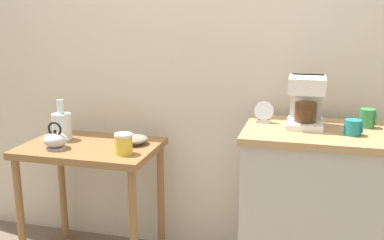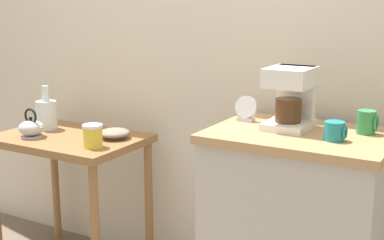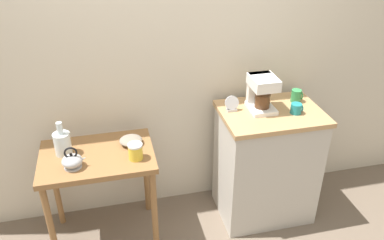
{
  "view_description": "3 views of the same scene",
  "coord_description": "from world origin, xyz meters",
  "px_view_note": "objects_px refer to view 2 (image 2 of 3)",
  "views": [
    {
      "loc": [
        0.64,
        -2.25,
        1.51
      ],
      "look_at": [
        0.04,
        -0.01,
        0.95
      ],
      "focal_mm": 41.9,
      "sensor_mm": 36.0,
      "label": 1
    },
    {
      "loc": [
        1.38,
        -2.08,
        1.47
      ],
      "look_at": [
        0.2,
        -0.01,
        0.94
      ],
      "focal_mm": 50.53,
      "sensor_mm": 36.0,
      "label": 2
    },
    {
      "loc": [
        -0.45,
        -2.33,
        2.31
      ],
      "look_at": [
        0.09,
        -0.03,
        0.97
      ],
      "focal_mm": 37.27,
      "sensor_mm": 36.0,
      "label": 3
    }
  ],
  "objects_px": {
    "bowl_stoneware": "(114,133)",
    "teakettle": "(32,128)",
    "mug_dark_teal": "(335,131)",
    "table_clock": "(246,110)",
    "glass_carafe_vase": "(47,114)",
    "coffee_maker": "(291,95)",
    "canister_enamel": "(93,136)",
    "mug_tall_green": "(367,122)"
  },
  "relations": [
    {
      "from": "glass_carafe_vase",
      "to": "mug_dark_teal",
      "type": "height_order",
      "value": "mug_dark_teal"
    },
    {
      "from": "teakettle",
      "to": "glass_carafe_vase",
      "type": "distance_m",
      "value": 0.19
    },
    {
      "from": "canister_enamel",
      "to": "table_clock",
      "type": "relative_size",
      "value": 0.99
    },
    {
      "from": "glass_carafe_vase",
      "to": "coffee_maker",
      "type": "height_order",
      "value": "coffee_maker"
    },
    {
      "from": "table_clock",
      "to": "canister_enamel",
      "type": "bearing_deg",
      "value": -165.09
    },
    {
      "from": "mug_tall_green",
      "to": "mug_dark_teal",
      "type": "distance_m",
      "value": 0.19
    },
    {
      "from": "canister_enamel",
      "to": "coffee_maker",
      "type": "height_order",
      "value": "coffee_maker"
    },
    {
      "from": "coffee_maker",
      "to": "mug_dark_teal",
      "type": "bearing_deg",
      "value": -29.3
    },
    {
      "from": "canister_enamel",
      "to": "mug_tall_green",
      "type": "bearing_deg",
      "value": 10.13
    },
    {
      "from": "bowl_stoneware",
      "to": "table_clock",
      "type": "height_order",
      "value": "table_clock"
    },
    {
      "from": "bowl_stoneware",
      "to": "canister_enamel",
      "type": "relative_size",
      "value": 1.42
    },
    {
      "from": "teakettle",
      "to": "coffee_maker",
      "type": "xyz_separation_m",
      "value": [
        1.35,
        0.18,
        0.27
      ]
    },
    {
      "from": "glass_carafe_vase",
      "to": "coffee_maker",
      "type": "relative_size",
      "value": 0.94
    },
    {
      "from": "coffee_maker",
      "to": "table_clock",
      "type": "height_order",
      "value": "coffee_maker"
    },
    {
      "from": "glass_carafe_vase",
      "to": "table_clock",
      "type": "relative_size",
      "value": 2.13
    },
    {
      "from": "bowl_stoneware",
      "to": "glass_carafe_vase",
      "type": "bearing_deg",
      "value": -177.81
    },
    {
      "from": "bowl_stoneware",
      "to": "mug_tall_green",
      "type": "distance_m",
      "value": 1.28
    },
    {
      "from": "canister_enamel",
      "to": "table_clock",
      "type": "height_order",
      "value": "table_clock"
    },
    {
      "from": "teakettle",
      "to": "glass_carafe_vase",
      "type": "relative_size",
      "value": 0.67
    },
    {
      "from": "teakettle",
      "to": "mug_dark_teal",
      "type": "xyz_separation_m",
      "value": [
        1.58,
        0.06,
        0.16
      ]
    },
    {
      "from": "bowl_stoneware",
      "to": "teakettle",
      "type": "distance_m",
      "value": 0.44
    },
    {
      "from": "bowl_stoneware",
      "to": "glass_carafe_vase",
      "type": "xyz_separation_m",
      "value": [
        -0.46,
        -0.02,
        0.06
      ]
    },
    {
      "from": "teakettle",
      "to": "table_clock",
      "type": "height_order",
      "value": "table_clock"
    },
    {
      "from": "mug_dark_teal",
      "to": "table_clock",
      "type": "xyz_separation_m",
      "value": [
        -0.44,
        0.14,
        0.01
      ]
    },
    {
      "from": "glass_carafe_vase",
      "to": "canister_enamel",
      "type": "bearing_deg",
      "value": -19.85
    },
    {
      "from": "canister_enamel",
      "to": "coffee_maker",
      "type": "relative_size",
      "value": 0.44
    },
    {
      "from": "mug_dark_teal",
      "to": "table_clock",
      "type": "relative_size",
      "value": 0.75
    },
    {
      "from": "bowl_stoneware",
      "to": "table_clock",
      "type": "xyz_separation_m",
      "value": [
        0.74,
        0.01,
        0.2
      ]
    },
    {
      "from": "bowl_stoneware",
      "to": "coffee_maker",
      "type": "distance_m",
      "value": 1.0
    },
    {
      "from": "coffee_maker",
      "to": "table_clock",
      "type": "relative_size",
      "value": 2.26
    },
    {
      "from": "coffee_maker",
      "to": "mug_tall_green",
      "type": "relative_size",
      "value": 2.7
    },
    {
      "from": "table_clock",
      "to": "mug_dark_teal",
      "type": "bearing_deg",
      "value": -18.01
    },
    {
      "from": "teakettle",
      "to": "mug_dark_teal",
      "type": "bearing_deg",
      "value": 2.11
    },
    {
      "from": "teakettle",
      "to": "coffee_maker",
      "type": "distance_m",
      "value": 1.39
    },
    {
      "from": "bowl_stoneware",
      "to": "coffee_maker",
      "type": "bearing_deg",
      "value": -0.64
    },
    {
      "from": "teakettle",
      "to": "mug_tall_green",
      "type": "height_order",
      "value": "mug_tall_green"
    },
    {
      "from": "canister_enamel",
      "to": "table_clock",
      "type": "xyz_separation_m",
      "value": [
        0.73,
        0.19,
        0.17
      ]
    },
    {
      "from": "table_clock",
      "to": "glass_carafe_vase",
      "type": "bearing_deg",
      "value": -178.89
    },
    {
      "from": "coffee_maker",
      "to": "mug_dark_teal",
      "type": "xyz_separation_m",
      "value": [
        0.23,
        -0.13,
        -0.1
      ]
    },
    {
      "from": "coffee_maker",
      "to": "mug_dark_teal",
      "type": "relative_size",
      "value": 3.01
    },
    {
      "from": "glass_carafe_vase",
      "to": "table_clock",
      "type": "xyz_separation_m",
      "value": [
        1.2,
        0.02,
        0.14
      ]
    },
    {
      "from": "bowl_stoneware",
      "to": "teakettle",
      "type": "xyz_separation_m",
      "value": [
        -0.39,
        -0.2,
        0.02
      ]
    }
  ]
}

